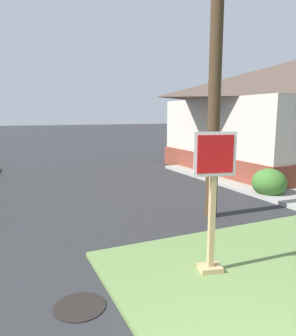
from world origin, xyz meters
TOP-DOWN VIEW (x-y plane):
  - stop_sign at (1.26, 2.93)m, footprint 0.66×0.35m
  - manhole_cover at (-0.86, 2.94)m, footprint 0.70×0.70m
  - utility_pole at (3.07, 5.49)m, footprint 1.36×0.31m
  - corner_house at (10.99, 10.25)m, footprint 10.16×9.12m
  - shrub_by_curb at (5.91, 6.39)m, footprint 1.06×1.06m

SIDE VIEW (x-z plane):
  - manhole_cover at x=-0.86m, z-range 0.00..0.02m
  - shrub_by_curb at x=5.91m, z-range 0.00..0.90m
  - stop_sign at x=1.26m, z-range 0.03..2.27m
  - corner_house at x=10.99m, z-range 0.07..5.13m
  - utility_pole at x=3.07m, z-range 0.15..8.85m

